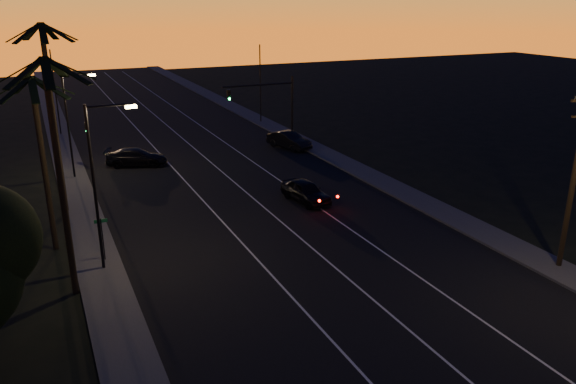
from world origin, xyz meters
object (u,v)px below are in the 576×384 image
utility_pole (574,175)px  cross_car (137,157)px  right_car (289,140)px  lead_car (306,191)px  signal_mast (270,100)px

utility_pole → cross_car: utility_pole is taller
right_car → cross_car: bearing=-179.9°
lead_car → cross_car: lead_car is taller
signal_mast → lead_car: size_ratio=1.35×
lead_car → cross_car: 17.22m
right_car → signal_mast: bearing=169.6°
utility_pole → lead_car: (-7.89, 15.19, -4.53)m
signal_mast → lead_car: signal_mast is taller
lead_car → right_car: right_car is taller
signal_mast → lead_car: bearing=-103.0°
signal_mast → right_car: (1.86, -0.34, -3.97)m
signal_mast → lead_car: 15.71m
utility_pole → signal_mast: utility_pole is taller
utility_pole → lead_car: utility_pole is taller
utility_pole → lead_car: size_ratio=1.90×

